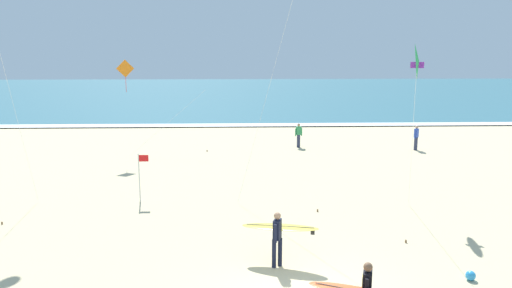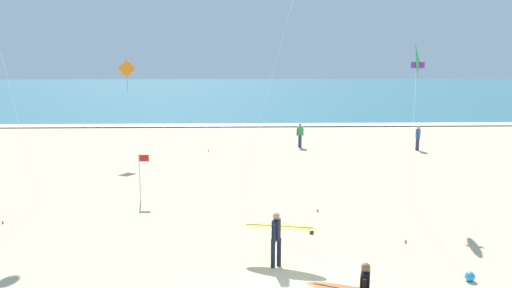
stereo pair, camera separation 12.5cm
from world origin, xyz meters
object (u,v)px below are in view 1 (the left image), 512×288
bystander_green_top (299,135)px  beach_ball (471,276)px  surfer_lead (279,231)px  kite_delta_emerald_far (417,62)px  bystander_blue_top (416,138)px  kite_diamond_amber_distant (129,73)px  lifeguard_flag (140,173)px

bystander_green_top → beach_ball: (2.64, -18.97, -0.67)m
surfer_lead → kite_delta_emerald_far: kite_delta_emerald_far is taller
surfer_lead → bystander_blue_top: size_ratio=1.55×
surfer_lead → beach_ball: surfer_lead is taller
bystander_green_top → kite_diamond_amber_distant: bearing=-164.7°
lifeguard_flag → kite_diamond_amber_distant: bearing=104.2°
surfer_lead → beach_ball: (5.36, -1.26, -0.91)m
kite_delta_emerald_far → kite_diamond_amber_distant: kite_delta_emerald_far is taller
surfer_lead → beach_ball: bearing=-13.2°
kite_delta_emerald_far → kite_diamond_amber_distant: size_ratio=1.15×
kite_diamond_amber_distant → bystander_green_top: size_ratio=3.64×
kite_delta_emerald_far → bystander_green_top: (-3.17, 12.23, -5.10)m
bystander_blue_top → lifeguard_flag: lifeguard_flag is taller
bystander_blue_top → lifeguard_flag: size_ratio=0.76×
beach_ball → bystander_blue_top: bearing=75.1°
beach_ball → kite_delta_emerald_far: bearing=85.5°
bystander_blue_top → beach_ball: (-4.76, -17.84, -0.67)m
kite_diamond_amber_distant → bystander_green_top: (10.24, 2.80, -4.20)m
surfer_lead → bystander_blue_top: (10.11, 16.58, -0.24)m
kite_diamond_amber_distant → beach_ball: (12.88, -16.17, -4.88)m
bystander_green_top → lifeguard_flag: 13.95m
kite_delta_emerald_far → bystander_blue_top: kite_delta_emerald_far is taller
bystander_green_top → beach_ball: 19.17m
kite_delta_emerald_far → bystander_green_top: kite_delta_emerald_far is taller
kite_delta_emerald_far → bystander_blue_top: bearing=69.1°
lifeguard_flag → beach_ball: bearing=-35.4°
bystander_green_top → bystander_blue_top: 7.48m
bystander_green_top → lifeguard_flag: size_ratio=0.76×
surfer_lead → bystander_blue_top: 19.42m
bystander_green_top → lifeguard_flag: bearing=-125.4°
bystander_blue_top → lifeguard_flag: 18.55m
bystander_green_top → lifeguard_flag: lifeguard_flag is taller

